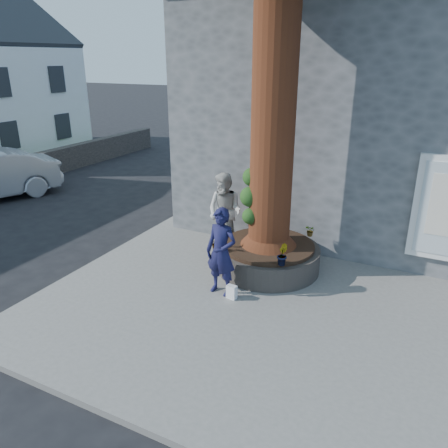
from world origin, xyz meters
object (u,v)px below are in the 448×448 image
at_px(woman, 225,212).
at_px(man, 221,252).
at_px(a_board_sign, 1,181).
at_px(planter, 268,256).

bearing_deg(woman, man, -57.27).
xyz_separation_m(man, a_board_sign, (-10.20, 2.87, -0.52)).
bearing_deg(woman, a_board_sign, -177.09).
bearing_deg(planter, man, -107.30).
bearing_deg(a_board_sign, woman, -38.54).
height_order(planter, man, man).
bearing_deg(planter, a_board_sign, 172.34).
relative_size(man, a_board_sign, 1.80).
xyz_separation_m(woman, a_board_sign, (-9.27, 0.84, -0.57)).
xyz_separation_m(planter, man, (-0.45, -1.43, 0.61)).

